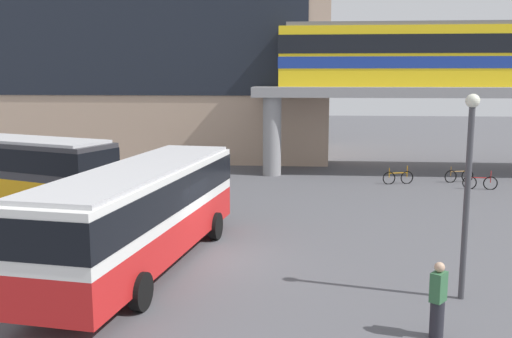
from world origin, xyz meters
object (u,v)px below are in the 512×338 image
bicycle_brown (459,176)px  pedestrian_waiting_near_stop (438,302)px  bus_secondary (5,164)px  bicycle_red (480,183)px  train (460,54)px  bicycle_orange (398,178)px  bus_main (143,206)px  station_building (141,40)px

bicycle_brown → pedestrian_waiting_near_stop: pedestrian_waiting_near_stop is taller
bus_secondary → bicycle_red: 23.68m
bus_secondary → bicycle_red: bus_secondary is taller
train → bicycle_orange: 9.22m
bus_main → bus_secondary: 11.58m
bicycle_red → pedestrian_waiting_near_stop: (-6.24, -17.98, 0.49)m
station_building → bus_secondary: 20.50m
station_building → pedestrian_waiting_near_stop: station_building is taller
bus_main → bicycle_brown: bus_main is taller
bus_main → bicycle_brown: (13.66, 15.83, -1.63)m
train → bicycle_red: bearing=-90.6°
bicycle_red → pedestrian_waiting_near_stop: bearing=-109.1°
bus_main → bus_secondary: bearing=138.1°
bicycle_brown → train: bearing=80.5°
bus_main → bicycle_brown: size_ratio=6.52×
bus_secondary → bicycle_brown: bearing=20.0°
bus_main → pedestrian_waiting_near_stop: bus_main is taller
bus_main → bus_secondary: (-8.61, 7.74, 0.00)m
station_building → bicycle_brown: 25.52m
bus_main → bicycle_orange: bus_main is taller
bicycle_red → station_building: bearing=148.7°
bicycle_red → bicycle_orange: bearing=163.9°
bus_main → bicycle_orange: (10.14, 14.99, -1.63)m
train → bicycle_brown: 7.83m
bicycle_brown → bicycle_orange: (-3.52, -0.84, 0.00)m
bicycle_orange → bicycle_red: same height
train → bus_secondary: size_ratio=1.96×
train → bicycle_brown: bearing=-99.5°
bus_secondary → bicycle_red: bearing=14.9°
bicycle_brown → bicycle_red: 2.09m
bus_secondary → bus_main: bearing=-41.9°
station_building → train: 23.28m
station_building → bus_secondary: size_ratio=2.53×
bicycle_orange → station_building: bearing=145.8°
bus_main → bus_secondary: same height
station_building → bicycle_red: 26.93m
train → bus_main: size_ratio=1.95×
station_building → train: bearing=-19.1°
bus_secondary → bicycle_orange: 20.17m
train → pedestrian_waiting_near_stop: train is taller
train → bicycle_red: 8.93m
pedestrian_waiting_near_stop → bicycle_red: bearing=70.9°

